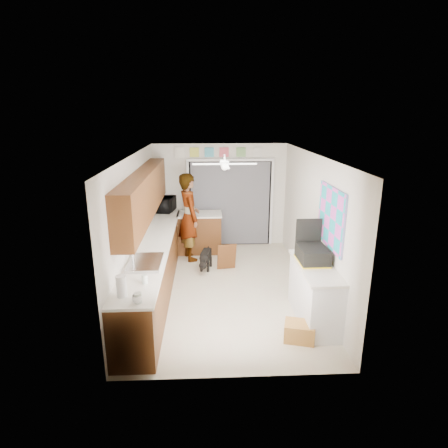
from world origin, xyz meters
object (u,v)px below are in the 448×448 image
object	(u,v)px
paper_towel_roll	(121,286)
microwave	(165,204)
man	(189,217)
cup	(137,299)
navy_crate	(298,332)
cardboard_box	(299,332)
suitcase	(312,255)
dog	(206,259)

from	to	relation	value
paper_towel_roll	microwave	bearing A→B (deg)	88.64
man	cup	bearing A→B (deg)	154.50
paper_towel_roll	navy_crate	xyz separation A→B (m)	(2.42, 0.40, -0.99)
man	paper_towel_roll	bearing A→B (deg)	150.77
microwave	cardboard_box	xyz separation A→B (m)	(2.32, -3.98, -0.97)
cup	navy_crate	bearing A→B (deg)	14.55
suitcase	man	bearing A→B (deg)	127.34
microwave	cardboard_box	size ratio (longest dim) A/B	1.41
cardboard_box	microwave	bearing A→B (deg)	120.18
cup	navy_crate	distance (m)	2.44
suitcase	man	distance (m)	3.30
cup	cardboard_box	bearing A→B (deg)	13.19
cardboard_box	navy_crate	world-z (taller)	cardboard_box
microwave	cardboard_box	distance (m)	4.71
microwave	man	distance (m)	0.93
cardboard_box	dog	bearing A→B (deg)	117.00
paper_towel_roll	navy_crate	world-z (taller)	paper_towel_roll
microwave	navy_crate	distance (m)	4.67
man	dog	xyz separation A→B (m)	(0.36, -0.62, -0.75)
suitcase	navy_crate	distance (m)	1.20
cardboard_box	cup	bearing A→B (deg)	-166.81
paper_towel_roll	man	xyz separation A→B (m)	(0.70, 3.63, -0.11)
cardboard_box	paper_towel_roll	bearing A→B (deg)	-171.96
suitcase	dog	xyz separation A→B (m)	(-1.68, 1.97, -0.84)
paper_towel_roll	cardboard_box	distance (m)	2.62
suitcase	cardboard_box	distance (m)	1.20
microwave	navy_crate	size ratio (longest dim) A/B	1.95
cardboard_box	man	world-z (taller)	man
cup	man	distance (m)	3.83
dog	navy_crate	bearing A→B (deg)	-50.61
cup	suitcase	world-z (taller)	suitcase
dog	cup	bearing A→B (deg)	-92.94
cardboard_box	navy_crate	size ratio (longest dim) A/B	1.39
suitcase	navy_crate	bearing A→B (deg)	-117.58
microwave	dog	xyz separation A→B (m)	(0.96, -1.32, -0.88)
dog	suitcase	bearing A→B (deg)	-37.74
navy_crate	cup	bearing A→B (deg)	-165.45
cup	man	size ratio (longest dim) A/B	0.07
cup	paper_towel_roll	size ratio (longest dim) A/B	0.45
cup	microwave	bearing A→B (deg)	91.50
cup	paper_towel_roll	bearing A→B (deg)	141.83
microwave	cardboard_box	bearing A→B (deg)	-139.49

